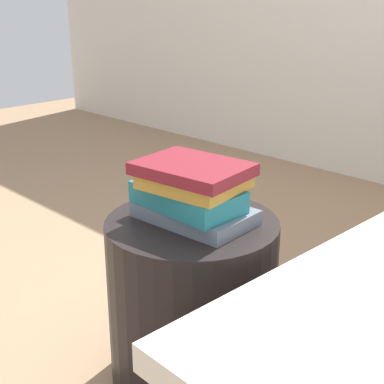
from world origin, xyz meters
The scene contains 6 objects.
ground_plane centered at (0.00, 0.00, 0.00)m, with size 8.00×8.00×0.00m, color #937556.
side_table centered at (0.00, 0.00, 0.24)m, with size 0.46×0.46×0.48m, color black.
book_slate centered at (0.00, 0.01, 0.50)m, with size 0.30×0.18×0.04m, color slate.
book_teal centered at (-0.01, -0.01, 0.55)m, with size 0.28×0.16×0.06m, color #1E727F.
book_ochre centered at (0.01, 0.00, 0.59)m, with size 0.24×0.20×0.04m, color #B7842D.
book_maroon centered at (0.01, -0.01, 0.63)m, with size 0.27×0.20×0.03m, color maroon.
Camera 1 is at (0.91, -0.92, 1.04)m, focal length 50.90 mm.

